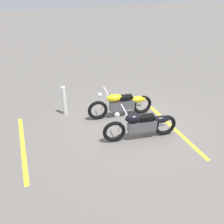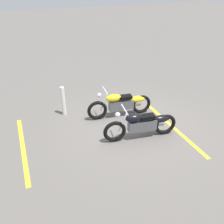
% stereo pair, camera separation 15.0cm
% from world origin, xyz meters
% --- Properties ---
extents(ground_plane, '(60.00, 60.00, 0.00)m').
position_xyz_m(ground_plane, '(0.00, 0.00, 0.00)').
color(ground_plane, '#66605B').
extents(motorcycle_bright_foreground, '(2.22, 0.62, 1.04)m').
position_xyz_m(motorcycle_bright_foreground, '(0.15, -0.69, 0.46)').
color(motorcycle_bright_foreground, black).
rests_on(motorcycle_bright_foreground, ground).
extents(motorcycle_dark_foreground, '(2.22, 0.67, 1.04)m').
position_xyz_m(motorcycle_dark_foreground, '(0.15, 0.70, 0.46)').
color(motorcycle_dark_foreground, black).
rests_on(motorcycle_dark_foreground, ground).
extents(bollard_post, '(0.14, 0.14, 1.02)m').
position_xyz_m(bollard_post, '(1.91, -1.58, 0.51)').
color(bollard_post, white).
rests_on(bollard_post, ground).
extents(parking_stripe_near, '(0.23, 3.20, 0.01)m').
position_xyz_m(parking_stripe_near, '(-1.03, 0.71, 0.00)').
color(parking_stripe_near, yellow).
rests_on(parking_stripe_near, ground).
extents(parking_stripe_mid, '(0.23, 3.20, 0.01)m').
position_xyz_m(parking_stripe_mid, '(3.47, -0.20, 0.00)').
color(parking_stripe_mid, yellow).
rests_on(parking_stripe_mid, ground).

